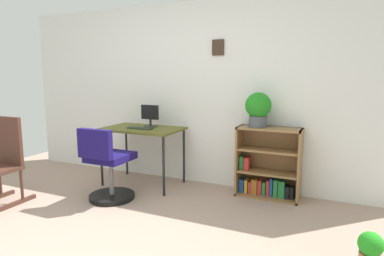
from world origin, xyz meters
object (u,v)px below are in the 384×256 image
office_chair (108,169)px  rocking_chair (2,161)px  monitor (150,116)px  desk (143,132)px  bookshelf_low (268,166)px  keyboard (140,128)px  potted_plant_floor (370,251)px  potted_plant_on_shelf (258,108)px

office_chair → rocking_chair: 1.15m
office_chair → monitor: bearing=82.6°
desk → bookshelf_low: size_ratio=1.20×
office_chair → bookshelf_low: office_chair is taller
keyboard → bookshelf_low: 1.63m
rocking_chair → office_chair: bearing=27.7°
desk → monitor: monitor is taller
keyboard → desk: bearing=101.9°
keyboard → potted_plant_floor: 2.76m
desk → monitor: size_ratio=3.48×
potted_plant_on_shelf → potted_plant_floor: size_ratio=1.32×
potted_plant_on_shelf → potted_plant_floor: bearing=-46.6°
rocking_chair → potted_plant_floor: (3.62, 0.19, -0.32)m
bookshelf_low → desk: bearing=-171.3°
keyboard → office_chair: office_chair is taller
desk → monitor: bearing=67.0°
desk → potted_plant_on_shelf: 1.49m
bookshelf_low → potted_plant_on_shelf: size_ratio=2.07×
monitor → bookshelf_low: 1.61m
rocking_chair → potted_plant_floor: 3.64m
desk → office_chair: (-0.05, -0.65, -0.31)m
monitor → rocking_chair: size_ratio=0.30×
bookshelf_low → potted_plant_floor: size_ratio=2.73×
monitor → bookshelf_low: monitor is taller
potted_plant_on_shelf → potted_plant_floor: (1.12, -1.18, -0.88)m
monitor → keyboard: bearing=-98.3°
bookshelf_low → potted_plant_floor: bookshelf_low is taller
office_chair → rocking_chair: bearing=-152.3°
desk → potted_plant_floor: 2.79m
keyboard → potted_plant_on_shelf: potted_plant_on_shelf is taller
monitor → keyboard: 0.24m
potted_plant_on_shelf → desk: bearing=-172.6°
monitor → office_chair: monitor is taller
rocking_chair → potted_plant_on_shelf: 2.91m
office_chair → potted_plant_on_shelf: (1.49, 0.84, 0.67)m
monitor → keyboard: size_ratio=0.86×
desk → keyboard: 0.11m
monitor → potted_plant_on_shelf: 1.40m
potted_plant_floor → desk: bearing=158.8°
rocking_chair → potted_plant_floor: size_ratio=3.19×
office_chair → potted_plant_on_shelf: size_ratio=2.14×
keyboard → rocking_chair: size_ratio=0.34×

